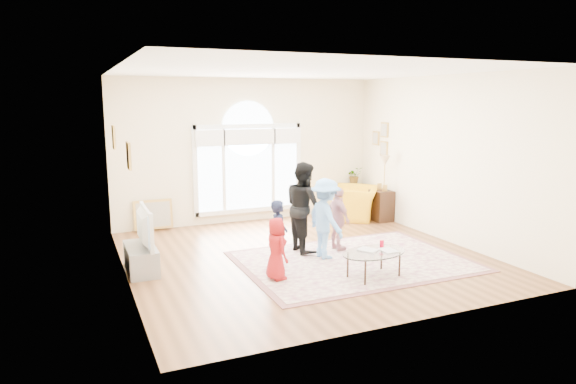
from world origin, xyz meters
name	(u,v)px	position (x,y,z in m)	size (l,w,h in m)	color
ground	(304,256)	(0.00, 0.00, 0.00)	(6.00, 6.00, 0.00)	brown
room_shell	(251,153)	(0.01, 2.83, 1.57)	(6.00, 6.00, 6.00)	beige
area_rug	(353,261)	(0.65, -0.62, 0.01)	(3.60, 2.60, 0.02)	beige
rug_border	(353,261)	(0.65, -0.62, 0.01)	(3.80, 2.80, 0.01)	#815050
tv_console	(141,259)	(-2.75, 0.30, 0.21)	(0.45, 1.00, 0.42)	gray
television	(140,227)	(-2.74, 0.30, 0.73)	(0.17, 1.09, 0.63)	black
coffee_table	(374,253)	(0.52, -1.44, 0.40)	(1.21, 0.89, 0.54)	silver
armchair	(356,203)	(2.35, 2.20, 0.37)	(1.14, 0.99, 0.74)	yellow
side_cabinet	(381,206)	(2.78, 1.79, 0.35)	(0.40, 0.50, 0.70)	black
floor_lamp	(385,166)	(2.74, 1.64, 1.28)	(0.31, 0.31, 1.51)	black
plant_pedestal	(354,198)	(2.70, 2.87, 0.35)	(0.20, 0.20, 0.70)	white
potted_plant	(354,175)	(2.70, 2.87, 0.90)	(0.36, 0.31, 0.40)	#33722D
leaning_picture	(154,231)	(-2.15, 2.90, 0.00)	(0.80, 0.05, 0.62)	tan
child_red	(276,249)	(-0.90, -0.94, 0.50)	(0.47, 0.31, 0.96)	#A2161A
child_navy	(279,235)	(-0.70, -0.55, 0.59)	(0.42, 0.27, 1.14)	#161C35
child_black	(304,207)	(0.13, 0.28, 0.83)	(0.79, 0.62, 1.62)	black
child_pink	(338,219)	(0.71, 0.07, 0.60)	(0.68, 0.28, 1.16)	#D08F97
child_blue	(326,218)	(0.29, -0.26, 0.71)	(0.90, 0.52, 1.39)	#6AA7EE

